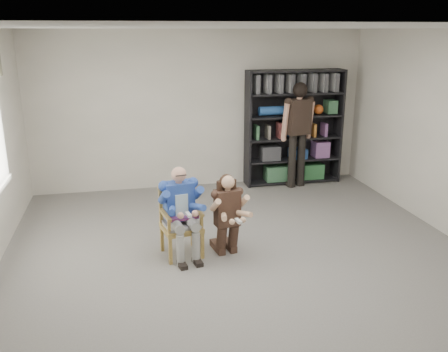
{
  "coord_description": "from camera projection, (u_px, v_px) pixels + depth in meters",
  "views": [
    {
      "loc": [
        -1.38,
        -4.86,
        2.78
      ],
      "look_at": [
        -0.2,
        0.6,
        1.05
      ],
      "focal_mm": 38.0,
      "sensor_mm": 36.0,
      "label": 1
    }
  ],
  "objects": [
    {
      "name": "room_shell",
      "position": [
        253.0,
        160.0,
        5.23
      ],
      "size": [
        6.0,
        7.0,
        2.8
      ],
      "primitive_type": null,
      "color": "beige",
      "rests_on": "ground"
    },
    {
      "name": "floor",
      "position": [
        251.0,
        274.0,
        5.64
      ],
      "size": [
        6.0,
        7.0,
        0.01
      ],
      "primitive_type": "cube",
      "color": "slate",
      "rests_on": "ground"
    },
    {
      "name": "armchair",
      "position": [
        181.0,
        222.0,
        5.99
      ],
      "size": [
        0.6,
        0.59,
        0.91
      ],
      "primitive_type": null,
      "rotation": [
        0.0,
        0.0,
        0.17
      ],
      "color": "olive",
      "rests_on": "floor"
    },
    {
      "name": "seated_man",
      "position": [
        181.0,
        212.0,
        5.95
      ],
      "size": [
        0.62,
        0.78,
        1.18
      ],
      "primitive_type": null,
      "rotation": [
        0.0,
        0.0,
        0.17
      ],
      "color": "#183A99",
      "rests_on": "floor"
    },
    {
      "name": "kneeling_woman",
      "position": [
        228.0,
        215.0,
        5.97
      ],
      "size": [
        0.57,
        0.79,
        1.08
      ],
      "primitive_type": null,
      "rotation": [
        0.0,
        0.0,
        0.17
      ],
      "color": "#36221A",
      "rests_on": "floor"
    },
    {
      "name": "bookshelf",
      "position": [
        294.0,
        128.0,
        8.74
      ],
      "size": [
        1.8,
        0.38,
        2.1
      ],
      "primitive_type": null,
      "color": "black",
      "rests_on": "floor"
    },
    {
      "name": "standing_man",
      "position": [
        298.0,
        136.0,
        8.53
      ],
      "size": [
        0.64,
        0.44,
        1.89
      ],
      "primitive_type": null,
      "rotation": [
        0.0,
        0.0,
        0.21
      ],
      "color": "#2C211A",
      "rests_on": "floor"
    }
  ]
}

